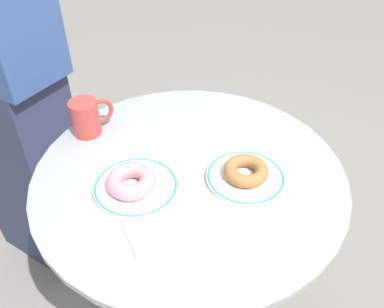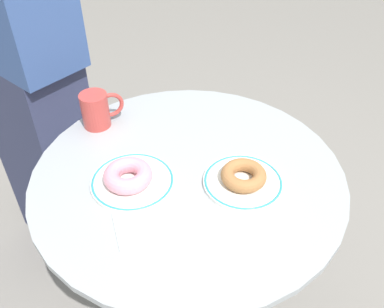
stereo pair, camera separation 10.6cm
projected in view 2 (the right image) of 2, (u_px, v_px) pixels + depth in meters
The scene contains 8 objects.
cafe_table at pixel (189, 233), 1.22m from camera, with size 0.79×0.79×0.77m.
plate_left at pixel (133, 181), 1.03m from camera, with size 0.21×0.21×0.01m.
plate_right at pixel (243, 182), 1.03m from camera, with size 0.20×0.20×0.01m.
donut_pink_frosted at pixel (128, 175), 1.01m from camera, with size 0.12×0.12×0.04m, color pink.
donut_cinnamon at pixel (244, 175), 1.02m from camera, with size 0.11×0.11×0.03m, color #A36B3D.
paper_napkin at pixel (143, 223), 0.93m from camera, with size 0.12×0.12×0.01m, color white.
coffee_mug at pixel (97, 110), 1.19m from camera, with size 0.12×0.08×0.10m.
person_figure at pixel (23, 64), 1.37m from camera, with size 0.48×0.45×1.70m.
Camera 2 is at (0.02, -0.78, 1.49)m, focal length 39.29 mm.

